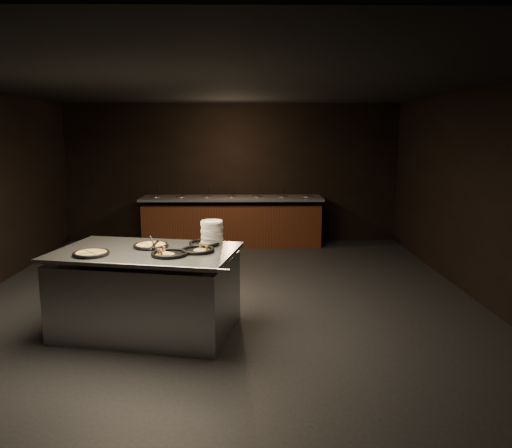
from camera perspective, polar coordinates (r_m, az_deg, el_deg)
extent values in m
cube|color=black|center=(6.97, -3.70, -8.87)|extent=(7.00, 8.00, 0.01)
cube|color=black|center=(6.61, -4.00, 15.69)|extent=(7.00, 8.00, 0.01)
cube|color=black|center=(10.62, -2.72, 5.80)|extent=(7.00, 0.01, 2.90)
cube|color=black|center=(2.73, -8.25, -7.59)|extent=(7.00, 0.01, 2.90)
cube|color=black|center=(7.34, 24.67, 2.86)|extent=(0.01, 8.00, 2.90)
cube|color=#512913|center=(10.33, -2.75, -0.05)|extent=(3.60, 0.75, 0.85)
cube|color=#5A5A5E|center=(10.24, -2.77, 2.96)|extent=(3.70, 0.83, 0.05)
cube|color=#311B0B|center=(10.40, -2.73, -2.15)|extent=(3.60, 0.69, 0.08)
cylinder|color=#B4B7BB|center=(10.41, -11.34, 2.92)|extent=(0.22, 0.22, 0.08)
cylinder|color=#4F752F|center=(10.41, -11.35, 3.06)|extent=(0.19, 0.19, 0.02)
cylinder|color=black|center=(10.37, -11.22, 3.51)|extent=(0.04, 0.10, 0.19)
cylinder|color=#B4B7BB|center=(10.33, -8.52, 2.95)|extent=(0.22, 0.22, 0.08)
cylinder|color=#4F752F|center=(10.32, -8.52, 3.09)|extent=(0.19, 0.19, 0.02)
cylinder|color=black|center=(10.29, -8.38, 3.55)|extent=(0.04, 0.10, 0.19)
cylinder|color=#B4B7BB|center=(10.27, -5.66, 2.97)|extent=(0.22, 0.22, 0.08)
cylinder|color=#4F752F|center=(10.27, -5.66, 3.11)|extent=(0.19, 0.19, 0.02)
cylinder|color=black|center=(10.24, -5.51, 3.57)|extent=(0.04, 0.10, 0.19)
cylinder|color=#B4B7BB|center=(10.24, -2.77, 2.99)|extent=(0.22, 0.22, 0.08)
cylinder|color=#4F752F|center=(10.24, -2.77, 3.13)|extent=(0.19, 0.19, 0.02)
cylinder|color=black|center=(10.21, -2.61, 3.59)|extent=(0.04, 0.10, 0.19)
cylinder|color=#B4B7BB|center=(10.24, 0.12, 3.00)|extent=(0.22, 0.22, 0.08)
cylinder|color=#4F752F|center=(10.23, 0.12, 3.14)|extent=(0.19, 0.19, 0.02)
cylinder|color=black|center=(10.20, 0.29, 3.60)|extent=(0.04, 0.10, 0.19)
cylinder|color=#B4B7BB|center=(10.26, 3.01, 3.00)|extent=(0.22, 0.22, 0.08)
cylinder|color=#4F752F|center=(10.25, 3.01, 3.14)|extent=(0.19, 0.19, 0.02)
cylinder|color=black|center=(10.23, 3.19, 3.60)|extent=(0.04, 0.10, 0.19)
cylinder|color=#B4B7BB|center=(10.30, 5.89, 2.99)|extent=(0.22, 0.22, 0.08)
cylinder|color=#4F752F|center=(10.30, 5.89, 3.13)|extent=(0.19, 0.19, 0.02)
cylinder|color=black|center=(10.27, 6.08, 3.59)|extent=(0.04, 0.10, 0.19)
cube|color=#B4B7BB|center=(5.97, -12.33, -7.93)|extent=(2.14, 1.55, 0.87)
cube|color=#B4B7BB|center=(5.83, -12.52, -3.12)|extent=(2.23, 1.64, 0.04)
cylinder|color=#B4B7BB|center=(5.23, -13.91, -4.73)|extent=(1.99, 0.44, 0.04)
cylinder|color=white|center=(6.01, -5.06, -0.98)|extent=(0.26, 0.26, 0.28)
cylinder|color=black|center=(5.75, -18.32, -3.34)|extent=(0.37, 0.37, 0.01)
torus|color=black|center=(5.75, -18.33, -3.18)|extent=(0.40, 0.40, 0.04)
torus|color=#925925|center=(5.75, -18.33, -3.16)|extent=(0.33, 0.33, 0.03)
cylinder|color=#B58448|center=(5.75, -18.33, -3.18)|extent=(0.29, 0.29, 0.02)
cube|color=black|center=(5.74, -18.33, -3.09)|extent=(0.20, 0.22, 0.00)
cube|color=black|center=(5.74, -18.33, -3.09)|extent=(0.22, 0.20, 0.00)
cylinder|color=black|center=(5.97, -11.91, -2.54)|extent=(0.38, 0.38, 0.01)
torus|color=black|center=(5.97, -11.91, -2.39)|extent=(0.41, 0.41, 0.04)
torus|color=#925925|center=(5.96, -11.91, -2.37)|extent=(0.35, 0.35, 0.03)
cylinder|color=#D8BB4E|center=(5.97, -11.91, -2.39)|extent=(0.30, 0.30, 0.02)
cube|color=black|center=(5.96, -11.91, -2.31)|extent=(0.12, 0.28, 0.00)
cube|color=black|center=(5.96, -11.91, -2.31)|extent=(0.28, 0.12, 0.00)
cylinder|color=black|center=(5.99, -5.88, -2.32)|extent=(0.35, 0.35, 0.01)
torus|color=black|center=(5.99, -5.89, -2.17)|extent=(0.38, 0.38, 0.04)
cylinder|color=black|center=(5.53, -9.84, -3.48)|extent=(0.38, 0.38, 0.01)
torus|color=black|center=(5.53, -9.85, -3.32)|extent=(0.40, 0.40, 0.04)
cylinder|color=black|center=(5.66, -6.65, -3.10)|extent=(0.35, 0.35, 0.01)
torus|color=black|center=(5.65, -6.66, -2.94)|extent=(0.38, 0.38, 0.04)
cube|color=#B4B7BB|center=(5.91, -12.38, -2.53)|extent=(0.13, 0.14, 0.00)
cylinder|color=black|center=(5.76, -11.68, -2.08)|extent=(0.12, 0.17, 0.13)
cylinder|color=#B4B7BB|center=(5.84, -12.03, -2.42)|extent=(0.06, 0.09, 0.08)
cube|color=#B4B7BB|center=(5.44, -10.49, -3.56)|extent=(0.16, 0.15, 0.00)
cylinder|color=black|center=(5.56, -11.58, -2.37)|extent=(0.15, 0.18, 0.15)
cylinder|color=#B4B7BB|center=(5.50, -11.03, -3.07)|extent=(0.08, 0.09, 0.09)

